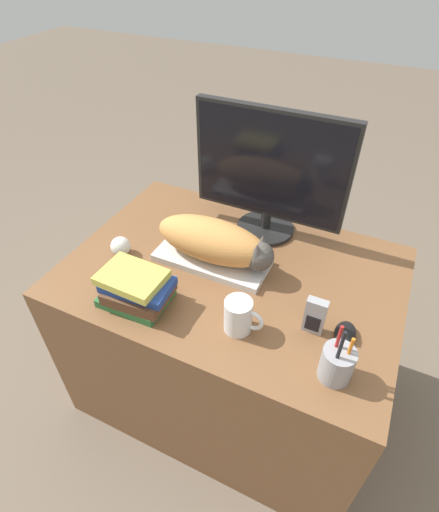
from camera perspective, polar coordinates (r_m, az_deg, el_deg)
The scene contains 11 objects.
ground_plane at distance 1.77m, azimuth -4.60°, elevation -27.69°, with size 12.00×12.00×0.00m, color #6B5B4C.
desk at distance 1.63m, azimuth 1.55°, elevation -11.29°, with size 1.12×0.79×0.72m.
keyboard at distance 1.38m, azimuth -1.08°, elevation -0.44°, with size 0.39×0.17×0.02m.
cat at distance 1.32m, azimuth -0.43°, elevation 2.06°, with size 0.42×0.16×0.14m.
monitor at distance 1.41m, azimuth 7.25°, elevation 11.90°, with size 0.55×0.22×0.47m.
computer_mouse at distance 1.21m, azimuth 17.52°, elevation -10.42°, with size 0.06×0.09×0.03m.
coffee_mug at distance 1.15m, azimuth 2.83°, elevation -8.55°, with size 0.12×0.08×0.11m.
pen_cup at distance 1.09m, azimuth 16.43°, elevation -14.51°, with size 0.09×0.09×0.20m.
baseball at distance 1.44m, azimuth -13.95°, elevation 1.35°, with size 0.07×0.07×0.07m.
phone at distance 1.17m, azimuth 13.46°, elevation -8.37°, with size 0.06×0.03×0.12m.
book_stack at distance 1.24m, azimuth -11.78°, elevation -4.62°, with size 0.23×0.17×0.12m.
Camera 1 is at (0.39, -0.53, 1.64)m, focal length 28.00 mm.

